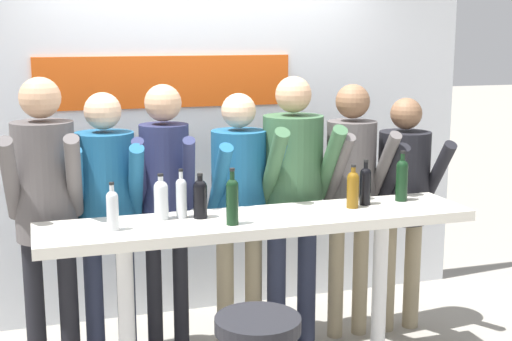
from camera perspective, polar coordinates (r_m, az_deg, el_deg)
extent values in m
cube|color=silver|center=(5.23, -4.16, 2.25)|extent=(4.07, 0.10, 2.51)
cube|color=#DB5114|center=(5.06, -7.15, 7.05)|extent=(1.80, 0.02, 0.36)
cube|color=silver|center=(4.03, 0.33, -4.11)|extent=(2.47, 0.51, 0.06)
cylinder|color=silver|center=(4.03, -10.31, -11.67)|extent=(0.09, 0.09, 0.97)
cylinder|color=silver|center=(4.46, 9.85, -9.36)|extent=(0.09, 0.09, 0.97)
cylinder|color=black|center=(3.36, 0.14, -12.22)|extent=(0.40, 0.40, 0.07)
cylinder|color=black|center=(4.50, -17.25, -10.57)|extent=(0.11, 0.11, 0.87)
cylinder|color=black|center=(4.49, -14.73, -10.49)|extent=(0.11, 0.11, 0.87)
cylinder|color=#514C4C|center=(4.27, -16.55, -0.80)|extent=(0.38, 0.38, 0.69)
sphere|color=tan|center=(4.20, -16.90, 5.59)|extent=(0.23, 0.23, 0.23)
cylinder|color=#514C4C|center=(4.11, -19.04, -0.69)|extent=(0.12, 0.41, 0.53)
cylinder|color=#514C4C|center=(4.09, -14.36, -0.49)|extent=(0.12, 0.41, 0.53)
cylinder|color=#23283D|center=(4.59, -12.81, -10.22)|extent=(0.11, 0.11, 0.82)
cylinder|color=#23283D|center=(4.59, -10.32, -10.10)|extent=(0.11, 0.11, 0.82)
cylinder|color=#19517A|center=(4.38, -11.93, -1.20)|extent=(0.38, 0.38, 0.65)
sphere|color=#D6AD89|center=(4.31, -12.17, 4.67)|extent=(0.22, 0.22, 0.22)
cylinder|color=#19517A|center=(4.22, -14.18, -1.13)|extent=(0.11, 0.39, 0.50)
cylinder|color=#19517A|center=(4.23, -9.59, -0.92)|extent=(0.11, 0.39, 0.50)
cylinder|color=black|center=(4.64, -8.13, -9.67)|extent=(0.10, 0.10, 0.84)
cylinder|color=black|center=(4.64, -6.03, -9.62)|extent=(0.10, 0.10, 0.84)
cylinder|color=#23284C|center=(4.43, -7.31, -0.55)|extent=(0.36, 0.36, 0.66)
sphere|color=tan|center=(4.37, -7.46, 5.39)|extent=(0.23, 0.23, 0.23)
cylinder|color=#23284C|center=(4.27, -9.27, -0.41)|extent=(0.14, 0.39, 0.50)
cylinder|color=#23284C|center=(4.27, -5.39, -0.32)|extent=(0.14, 0.39, 0.50)
cylinder|color=gray|center=(4.71, -2.48, -9.45)|extent=(0.11, 0.11, 0.80)
cylinder|color=gray|center=(4.77, -0.20, -9.20)|extent=(0.11, 0.11, 0.80)
cylinder|color=#19517A|center=(4.54, -1.37, -0.77)|extent=(0.35, 0.35, 0.64)
sphere|color=#D6AD89|center=(4.47, -1.40, 4.82)|extent=(0.22, 0.22, 0.22)
cylinder|color=#19517A|center=(4.34, -2.91, -0.71)|extent=(0.09, 0.38, 0.49)
cylinder|color=#19517A|center=(4.44, 1.27, -0.44)|extent=(0.09, 0.38, 0.49)
cylinder|color=#23283D|center=(4.75, 1.64, -8.95)|extent=(0.12, 0.12, 0.85)
cylinder|color=#23283D|center=(4.82, 4.07, -8.68)|extent=(0.12, 0.12, 0.85)
cylinder|color=#335638|center=(4.58, 2.95, 0.21)|extent=(0.39, 0.39, 0.68)
sphere|color=tan|center=(4.52, 3.01, 6.09)|extent=(0.23, 0.23, 0.23)
cylinder|color=#335638|center=(4.36, 1.42, 0.32)|extent=(0.10, 0.41, 0.52)
cylinder|color=#335638|center=(4.49, 5.88, 0.57)|extent=(0.10, 0.41, 0.52)
cylinder|color=gray|center=(4.90, 6.41, -8.58)|extent=(0.10, 0.10, 0.83)
cylinder|color=gray|center=(4.97, 8.34, -8.34)|extent=(0.10, 0.10, 0.83)
cylinder|color=#514C4C|center=(4.74, 7.60, 0.01)|extent=(0.33, 0.33, 0.65)
sphere|color=brown|center=(4.67, 7.74, 5.51)|extent=(0.22, 0.22, 0.22)
cylinder|color=#514C4C|center=(4.52, 6.64, 0.12)|extent=(0.09, 0.38, 0.50)
cylinder|color=#514C4C|center=(4.65, 10.15, 0.32)|extent=(0.09, 0.38, 0.50)
cylinder|color=gray|center=(5.06, 10.45, -8.32)|extent=(0.11, 0.11, 0.78)
cylinder|color=gray|center=(5.15, 12.37, -8.06)|extent=(0.11, 0.11, 0.78)
cylinder|color=black|center=(4.92, 11.73, -0.50)|extent=(0.36, 0.36, 0.62)
sphere|color=brown|center=(4.85, 11.93, 4.48)|extent=(0.21, 0.21, 0.21)
cylinder|color=black|center=(4.71, 10.83, -0.44)|extent=(0.09, 0.37, 0.48)
cylinder|color=black|center=(4.86, 14.29, -0.21)|extent=(0.09, 0.37, 0.48)
cylinder|color=black|center=(4.46, 11.58, -1.01)|extent=(0.07, 0.07, 0.22)
sphere|color=black|center=(4.43, 11.63, 0.37)|extent=(0.07, 0.07, 0.07)
cylinder|color=black|center=(4.43, 11.65, 0.86)|extent=(0.03, 0.03, 0.08)
cylinder|color=black|center=(4.42, 11.67, 1.45)|extent=(0.03, 0.03, 0.02)
cylinder|color=#B7BCC1|center=(3.99, -5.99, -2.43)|extent=(0.06, 0.06, 0.20)
sphere|color=#B7BCC1|center=(3.97, -6.02, -1.05)|extent=(0.06, 0.06, 0.06)
cylinder|color=#B7BCC1|center=(3.96, -6.03, -0.57)|extent=(0.02, 0.02, 0.07)
cylinder|color=black|center=(3.95, -6.04, 0.03)|extent=(0.03, 0.03, 0.01)
cylinder|color=black|center=(3.83, -1.91, -2.77)|extent=(0.07, 0.07, 0.22)
sphere|color=black|center=(3.80, -1.92, -1.18)|extent=(0.07, 0.07, 0.07)
cylinder|color=black|center=(3.80, -1.92, -0.61)|extent=(0.03, 0.03, 0.08)
cylinder|color=black|center=(3.79, -1.92, 0.07)|extent=(0.03, 0.03, 0.02)
cylinder|color=black|center=(3.98, -4.48, -2.56)|extent=(0.08, 0.08, 0.18)
sphere|color=black|center=(3.96, -4.50, -1.30)|extent=(0.08, 0.08, 0.08)
cylinder|color=black|center=(3.95, -4.50, -0.86)|extent=(0.03, 0.03, 0.06)
cylinder|color=black|center=(3.95, -4.51, -0.32)|extent=(0.03, 0.03, 0.01)
cylinder|color=brown|center=(4.23, 7.75, -1.77)|extent=(0.07, 0.07, 0.18)
sphere|color=brown|center=(4.22, 7.78, -0.57)|extent=(0.07, 0.07, 0.07)
cylinder|color=brown|center=(4.21, 7.79, -0.15)|extent=(0.03, 0.03, 0.06)
cylinder|color=black|center=(4.20, 7.80, 0.37)|extent=(0.03, 0.03, 0.01)
cylinder|color=black|center=(4.32, 8.73, -1.47)|extent=(0.07, 0.07, 0.19)
sphere|color=black|center=(4.30, 8.76, -0.22)|extent=(0.07, 0.07, 0.07)
cylinder|color=black|center=(4.29, 8.78, 0.23)|extent=(0.03, 0.03, 0.07)
cylinder|color=black|center=(4.29, 8.79, 0.77)|extent=(0.03, 0.03, 0.01)
cylinder|color=#B7BCC1|center=(3.79, -11.39, -3.41)|extent=(0.06, 0.06, 0.18)
sphere|color=#B7BCC1|center=(3.77, -11.45, -2.08)|extent=(0.06, 0.06, 0.06)
cylinder|color=#B7BCC1|center=(3.77, -11.46, -1.60)|extent=(0.02, 0.02, 0.06)
cylinder|color=black|center=(3.76, -11.49, -1.03)|extent=(0.03, 0.03, 0.01)
cylinder|color=#B7BCC1|center=(3.97, -7.59, -2.63)|extent=(0.08, 0.08, 0.18)
sphere|color=#B7BCC1|center=(3.95, -7.63, -1.35)|extent=(0.08, 0.08, 0.08)
cylinder|color=#B7BCC1|center=(3.95, -7.64, -0.90)|extent=(0.03, 0.03, 0.06)
cylinder|color=black|center=(3.94, -7.65, -0.35)|extent=(0.03, 0.03, 0.01)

